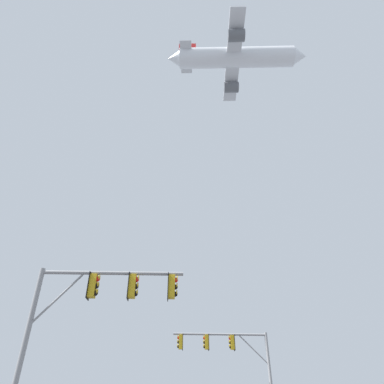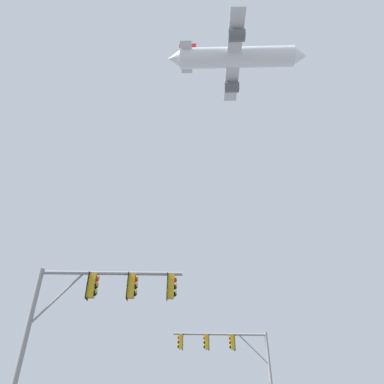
% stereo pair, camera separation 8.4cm
% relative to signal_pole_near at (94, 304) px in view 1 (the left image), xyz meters
% --- Properties ---
extents(signal_pole_near, '(5.72, 0.83, 6.12)m').
position_rel_signal_pole_near_xyz_m(signal_pole_near, '(0.00, 0.00, 0.00)').
color(signal_pole_near, gray).
rests_on(signal_pole_near, ground).
extents(signal_pole_far, '(6.60, 1.09, 5.79)m').
position_rel_signal_pole_near_xyz_m(signal_pole_far, '(5.57, 12.60, -0.21)').
color(signal_pole_far, gray).
rests_on(signal_pole_far, ground).
extents(airplane, '(23.81, 18.39, 6.51)m').
position_rel_signal_pole_near_xyz_m(airplane, '(9.90, 24.35, 47.13)').
color(airplane, white).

